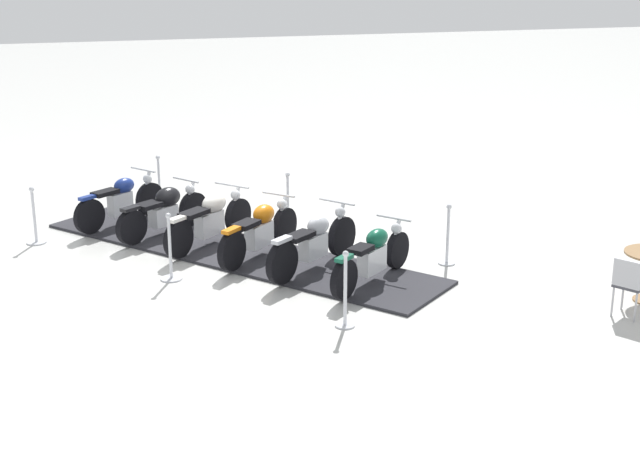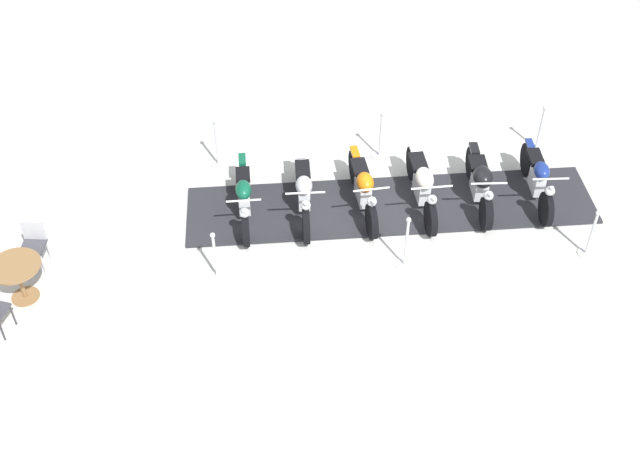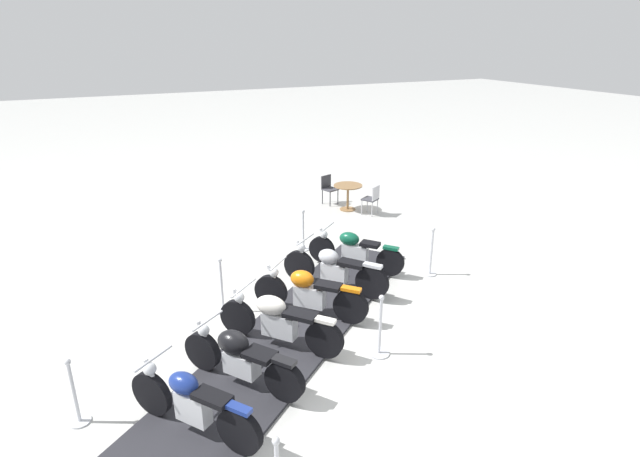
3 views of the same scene
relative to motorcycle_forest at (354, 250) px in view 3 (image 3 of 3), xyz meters
The scene contains 16 objects.
ground_plane 2.82m from the motorcycle_forest, 129.67° to the left, with size 80.00×80.00×0.00m, color silver.
display_platform 2.82m from the motorcycle_forest, 129.67° to the left, with size 7.76×1.65×0.05m, color #28282D.
motorcycle_forest is the anchor object (origin of this frame).
motorcycle_chrome 1.11m from the motorcycle_forest, 129.55° to the left, with size 1.92×1.52×1.00m.
motorcycle_copper 2.22m from the motorcycle_forest, 129.06° to the left, with size 1.72×1.64×0.96m.
motorcycle_cream 3.33m from the motorcycle_forest, 128.94° to the left, with size 1.81×1.59×0.96m.
motorcycle_black 4.44m from the motorcycle_forest, 128.91° to the left, with size 1.82×1.36×0.92m.
motorcycle_navy 5.55m from the motorcycle_forest, 128.98° to the left, with size 1.78×1.36×0.96m.
stanchion_right_mid 3.18m from the motorcycle_forest, 99.91° to the left, with size 0.32×0.32×1.13m.
stanchion_right_front 1.63m from the motorcycle_forest, 20.21° to the left, with size 0.29×0.29×1.04m.
stanchion_right_rear 6.27m from the motorcycle_forest, 114.66° to the left, with size 0.29×0.29×1.03m.
stanchion_left_front 1.70m from the motorcycle_forest, 123.33° to the right, with size 0.28×0.28×1.11m.
stanchion_left_mid 3.22m from the motorcycle_forest, 159.05° to the left, with size 0.35×0.35×1.10m.
cafe_table 4.16m from the motorcycle_forest, 26.36° to the right, with size 0.86×0.86×0.77m.
cafe_chair_near_table 3.78m from the motorcycle_forest, 36.88° to the right, with size 0.55×0.55×0.88m.
cafe_chair_across_table 4.77m from the motorcycle_forest, 19.43° to the right, with size 0.51×0.51×0.88m.
Camera 3 is at (-7.23, 2.92, 4.99)m, focal length 28.41 mm.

